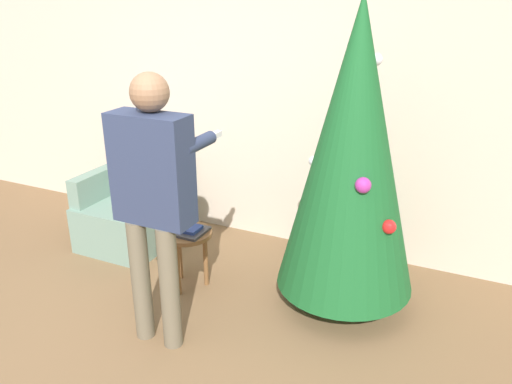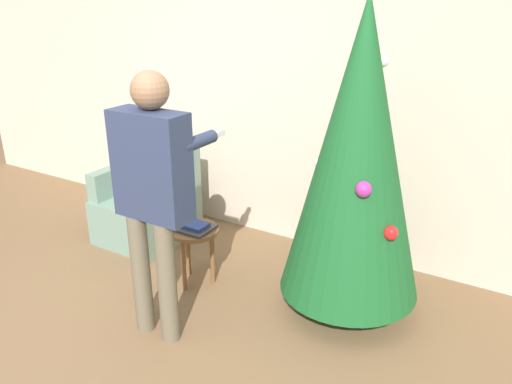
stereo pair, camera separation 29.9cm
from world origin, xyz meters
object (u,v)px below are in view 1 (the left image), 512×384
at_px(armchair, 133,209).
at_px(side_stool, 187,241).
at_px(christmas_tree, 353,151).
at_px(person_standing, 153,189).

relative_size(armchair, side_stool, 1.89).
xyz_separation_m(christmas_tree, side_stool, (-1.13, -0.29, -0.76)).
height_order(christmas_tree, person_standing, christmas_tree).
xyz_separation_m(armchair, person_standing, (1.02, -1.01, 0.72)).
height_order(person_standing, side_stool, person_standing).
height_order(armchair, person_standing, person_standing).
relative_size(christmas_tree, armchair, 2.45).
distance_m(christmas_tree, side_stool, 1.40).
bearing_deg(person_standing, christmas_tree, 42.27).
xyz_separation_m(armchair, side_stool, (0.85, -0.43, 0.07)).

